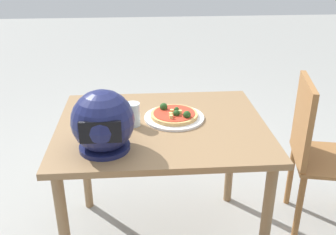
{
  "coord_description": "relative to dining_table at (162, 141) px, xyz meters",
  "views": [
    {
      "loc": [
        0.1,
        1.72,
        1.58
      ],
      "look_at": [
        -0.03,
        -0.03,
        0.77
      ],
      "focal_mm": 41.54,
      "sensor_mm": 36.0,
      "label": 1
    }
  ],
  "objects": [
    {
      "name": "dining_table",
      "position": [
        0.0,
        0.0,
        0.0
      ],
      "size": [
        1.03,
        0.84,
        0.75
      ],
      "color": "olive",
      "rests_on": "ground"
    },
    {
      "name": "pizza_plate",
      "position": [
        -0.07,
        -0.05,
        0.1
      ],
      "size": [
        0.3,
        0.3,
        0.01
      ],
      "primitive_type": "cylinder",
      "color": "white",
      "rests_on": "dining_table"
    },
    {
      "name": "pizza",
      "position": [
        -0.07,
        -0.05,
        0.12
      ],
      "size": [
        0.24,
        0.24,
        0.05
      ],
      "color": "tan",
      "rests_on": "pizza_plate"
    },
    {
      "name": "motorcycle_helmet",
      "position": [
        0.26,
        0.23,
        0.22
      ],
      "size": [
        0.27,
        0.27,
        0.27
      ],
      "color": "#191E4C",
      "rests_on": "dining_table"
    },
    {
      "name": "drinking_glass",
      "position": [
        0.14,
        0.01,
        0.15
      ],
      "size": [
        0.07,
        0.07,
        0.12
      ],
      "primitive_type": "cylinder",
      "color": "silver",
      "rests_on": "dining_table"
    },
    {
      "name": "chair_side",
      "position": [
        -0.87,
        -0.11,
        -0.14
      ],
      "size": [
        0.48,
        0.48,
        0.9
      ],
      "color": "#996638",
      "rests_on": "ground"
    }
  ]
}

